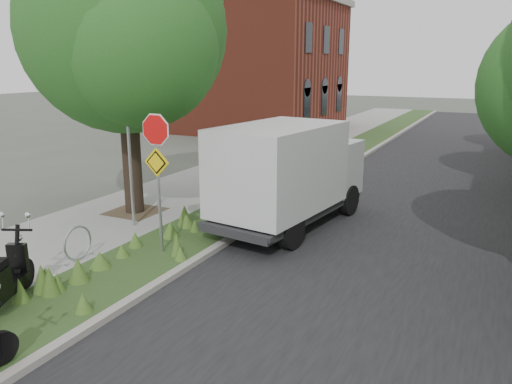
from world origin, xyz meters
TOP-DOWN VIEW (x-y plane):
  - ground at (0.00, 0.00)m, footprint 120.00×120.00m
  - sidewalk_near at (-4.25, 10.00)m, footprint 3.50×60.00m
  - verge at (-1.50, 10.00)m, footprint 2.00×60.00m
  - kerb_near at (-0.50, 10.00)m, footprint 0.20×60.00m
  - road at (3.00, 10.00)m, footprint 7.00×60.00m
  - street_tree_main at (-4.08, 2.86)m, footprint 6.21×5.54m
  - bare_post at (-3.20, 1.80)m, footprint 0.08×0.08m
  - bike_hoop at (-2.70, -0.60)m, footprint 0.06×0.78m
  - sign_assembly at (-1.40, 0.58)m, footprint 0.94×0.08m
  - brick_building at (-9.50, 22.00)m, footprint 9.40×10.40m
  - box_truck at (0.30, 3.86)m, footprint 2.67×5.41m
  - utility_cabinet at (-2.80, 8.22)m, footprint 1.15×0.93m

SIDE VIEW (x-z plane):
  - ground at x=0.00m, z-range 0.00..0.00m
  - road at x=3.00m, z-range 0.00..0.01m
  - sidewalk_near at x=-4.25m, z-range 0.00..0.12m
  - verge at x=-1.50m, z-range 0.00..0.12m
  - kerb_near at x=-0.50m, z-range 0.00..0.13m
  - bike_hoop at x=-2.70m, z-range 0.11..0.88m
  - utility_cabinet at x=-2.80m, z-range 0.09..1.42m
  - box_truck at x=0.30m, z-range 0.36..2.71m
  - bare_post at x=-3.20m, z-range 0.12..4.12m
  - sign_assembly at x=-1.40m, z-range 0.72..3.94m
  - brick_building at x=-9.50m, z-range 0.06..8.36m
  - street_tree_main at x=-4.08m, z-range 0.97..8.63m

